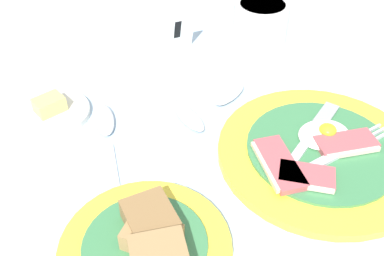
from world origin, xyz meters
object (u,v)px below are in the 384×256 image
(butter_dish, at_px, (51,112))
(teaspoon_by_saucer, at_px, (107,132))
(teaspoon_stray, at_px, (180,108))
(bread_plate, at_px, (148,246))
(sugar_cup, at_px, (261,21))
(teaspoon_near_cup, at_px, (239,86))
(number_card, at_px, (175,28))
(breakfast_plate, at_px, (320,153))

(butter_dish, xyz_separation_m, teaspoon_by_saucer, (0.06, -0.08, -0.00))
(teaspoon_by_saucer, relative_size, teaspoon_stray, 0.99)
(teaspoon_by_saucer, bearing_deg, bread_plate, -173.10)
(sugar_cup, xyz_separation_m, teaspoon_near_cup, (-0.12, -0.11, -0.03))
(number_card, bearing_deg, teaspoon_stray, -109.58)
(sugar_cup, bearing_deg, teaspoon_stray, -152.91)
(teaspoon_by_saucer, distance_m, teaspoon_stray, 0.11)
(teaspoon_by_saucer, xyz_separation_m, teaspoon_stray, (0.11, -0.00, 0.00))
(bread_plate, height_order, sugar_cup, sugar_cup)
(breakfast_plate, bearing_deg, butter_dish, 138.09)
(number_card, xyz_separation_m, teaspoon_near_cup, (0.03, -0.16, -0.03))
(butter_dish, relative_size, number_card, 1.50)
(butter_dish, height_order, teaspoon_by_saucer, butter_dish)
(butter_dish, bearing_deg, teaspoon_near_cup, -14.99)
(butter_dish, bearing_deg, teaspoon_by_saucer, -54.85)
(number_card, relative_size, teaspoon_near_cup, 0.40)
(breakfast_plate, xyz_separation_m, teaspoon_near_cup, (-0.01, 0.18, -0.00))
(bread_plate, xyz_separation_m, teaspoon_by_saucer, (0.03, 0.20, -0.01))
(teaspoon_stray, bearing_deg, breakfast_plate, 31.18)
(breakfast_plate, xyz_separation_m, butter_dish, (-0.28, 0.25, -0.00))
(number_card, height_order, teaspoon_by_saucer, number_card)
(butter_dish, xyz_separation_m, teaspoon_stray, (0.17, -0.08, -0.00))
(sugar_cup, bearing_deg, teaspoon_by_saucer, -161.40)
(breakfast_plate, distance_m, teaspoon_by_saucer, 0.29)
(bread_plate, xyz_separation_m, butter_dish, (-0.03, 0.28, -0.01))
(butter_dish, bearing_deg, sugar_cup, 5.10)
(breakfast_plate, distance_m, number_card, 0.34)
(butter_dish, bearing_deg, number_card, 19.49)
(breakfast_plate, distance_m, sugar_cup, 0.31)
(sugar_cup, height_order, teaspoon_stray, sugar_cup)
(sugar_cup, height_order, teaspoon_near_cup, sugar_cup)
(butter_dish, height_order, teaspoon_stray, butter_dish)
(butter_dish, height_order, teaspoon_near_cup, butter_dish)
(bread_plate, xyz_separation_m, teaspoon_stray, (0.14, 0.20, -0.01))
(sugar_cup, height_order, teaspoon_by_saucer, sugar_cup)
(bread_plate, relative_size, teaspoon_near_cup, 1.01)
(bread_plate, bearing_deg, teaspoon_by_saucer, 81.85)
(teaspoon_by_saucer, bearing_deg, teaspoon_stray, -75.15)
(breakfast_plate, relative_size, teaspoon_stray, 1.39)
(sugar_cup, height_order, butter_dish, sugar_cup)
(number_card, bearing_deg, teaspoon_near_cup, -74.11)
(bread_plate, bearing_deg, number_card, 59.06)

